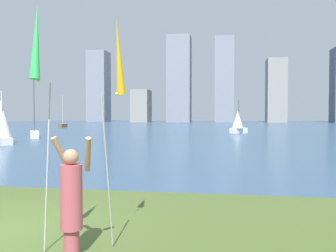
{
  "coord_description": "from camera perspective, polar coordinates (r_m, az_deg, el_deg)",
  "views": [
    {
      "loc": [
        4.31,
        -6.09,
        2.19
      ],
      "look_at": [
        2.32,
        6.57,
        1.77
      ],
      "focal_mm": 38.08,
      "sensor_mm": 36.0,
      "label": 1
    }
  ],
  "objects": [
    {
      "name": "skyline_tower_3",
      "position": [
        103.65,
        9.01,
        7.32
      ],
      "size": [
        5.37,
        5.15,
        24.17
      ],
      "color": "gray",
      "rests_on": "ground"
    },
    {
      "name": "skyline_tower_2",
      "position": [
        103.81,
        1.79,
        7.49
      ],
      "size": [
        6.68,
        6.22,
        24.72
      ],
      "color": "gray",
      "rests_on": "ground"
    },
    {
      "name": "skyline_tower_1",
      "position": [
        103.3,
        -4.32,
        3.21
      ],
      "size": [
        4.94,
        6.56,
        9.25
      ],
      "color": "gray",
      "rests_on": "ground"
    },
    {
      "name": "kite_flag_right",
      "position": [
        6.31,
        -7.96,
        10.16
      ],
      "size": [
        0.16,
        1.13,
        3.81
      ],
      "color": "#B2B2B7",
      "rests_on": "ground"
    },
    {
      "name": "ground",
      "position": [
        57.24,
        4.59,
        -0.4
      ],
      "size": [
        120.0,
        138.0,
        0.12
      ],
      "color": "#475B28"
    },
    {
      "name": "skyline_tower_0",
      "position": [
        111.27,
        -11.04,
        6.19
      ],
      "size": [
        5.74,
        6.43,
        21.29
      ],
      "color": "gray",
      "rests_on": "ground"
    },
    {
      "name": "skyline_tower_4",
      "position": [
        102.96,
        16.91,
        5.41
      ],
      "size": [
        5.17,
        6.33,
        17.41
      ],
      "color": "gray",
      "rests_on": "ground"
    },
    {
      "name": "sailboat_3",
      "position": [
        35.53,
        -20.6,
        -1.15
      ],
      "size": [
        2.1,
        2.86,
        5.62
      ],
      "color": "silver",
      "rests_on": "ground"
    },
    {
      "name": "sailboat_1",
      "position": [
        43.02,
        11.12,
        0.72
      ],
      "size": [
        2.19,
        2.37,
        3.88
      ],
      "color": "white",
      "rests_on": "ground"
    },
    {
      "name": "kite_flag_left",
      "position": [
        5.88,
        -20.3,
        11.6
      ],
      "size": [
        0.16,
        0.58,
        3.87
      ],
      "color": "#B2B2B7",
      "rests_on": "ground"
    },
    {
      "name": "sailboat_4",
      "position": [
        62.79,
        -16.51,
        0.1
      ],
      "size": [
        0.98,
        1.89,
        5.44
      ],
      "color": "brown",
      "rests_on": "ground"
    },
    {
      "name": "sailboat_2",
      "position": [
        29.02,
        -25.14,
        0.55
      ],
      "size": [
        2.65,
        2.49,
        3.94
      ],
      "color": "silver",
      "rests_on": "ground"
    },
    {
      "name": "person",
      "position": [
        5.78,
        -15.19,
        -10.99
      ],
      "size": [
        0.68,
        0.5,
        1.85
      ],
      "rotation": [
        0.0,
        0.0,
        0.2
      ],
      "color": "#B24C59",
      "rests_on": "ground"
    }
  ]
}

